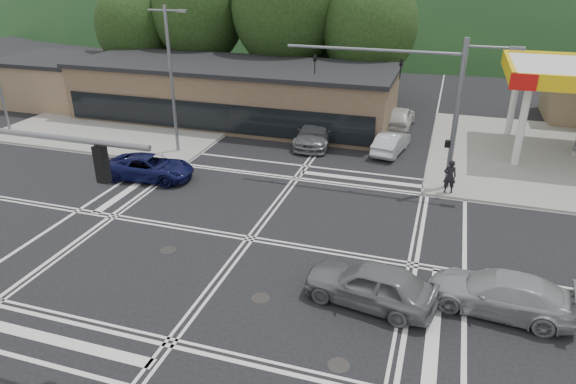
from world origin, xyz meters
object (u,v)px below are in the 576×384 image
(car_queue_a, at_px, (391,143))
(car_queue_b, at_px, (400,117))
(car_blue_west, at_px, (150,167))
(pedestrian, at_px, (450,176))
(car_grey_center, at_px, (370,284))
(car_northbound, at_px, (316,132))
(car_silver_east, at_px, (500,293))

(car_queue_a, relative_size, car_queue_b, 0.89)
(car_blue_west, bearing_deg, pedestrian, -84.91)
(car_grey_center, height_order, car_northbound, car_grey_center)
(car_grey_center, distance_m, pedestrian, 10.83)
(car_grey_center, height_order, car_silver_east, car_grey_center)
(car_silver_east, bearing_deg, car_grey_center, -71.84)
(car_queue_a, height_order, car_northbound, car_northbound)
(car_blue_west, distance_m, car_queue_a, 15.04)
(car_queue_b, bearing_deg, pedestrian, 110.59)
(car_blue_west, height_order, pedestrian, pedestrian)
(car_grey_center, distance_m, car_queue_b, 21.75)
(car_northbound, height_order, pedestrian, pedestrian)
(car_blue_west, relative_size, car_queue_a, 1.19)
(car_blue_west, xyz_separation_m, car_northbound, (7.40, 8.70, 0.11))
(car_blue_west, height_order, car_northbound, car_northbound)
(car_northbound, bearing_deg, car_queue_a, -7.78)
(car_grey_center, relative_size, car_queue_b, 1.03)
(car_queue_a, distance_m, pedestrian, 6.71)
(pedestrian, bearing_deg, car_queue_a, -65.39)
(car_queue_b, relative_size, car_northbound, 0.85)
(pedestrian, bearing_deg, car_grey_center, 68.01)
(car_blue_west, bearing_deg, car_silver_east, -115.23)
(car_silver_east, distance_m, car_northbound, 18.91)
(car_grey_center, bearing_deg, car_queue_b, -167.19)
(car_blue_west, relative_size, car_silver_east, 0.98)
(car_queue_b, relative_size, pedestrian, 2.55)
(car_queue_b, height_order, pedestrian, pedestrian)
(car_queue_a, bearing_deg, car_queue_b, -79.38)
(car_silver_east, bearing_deg, car_northbound, -138.89)
(car_queue_a, relative_size, car_northbound, 0.76)
(car_northbound, bearing_deg, car_blue_west, -134.61)
(car_queue_b, bearing_deg, car_silver_east, 107.44)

